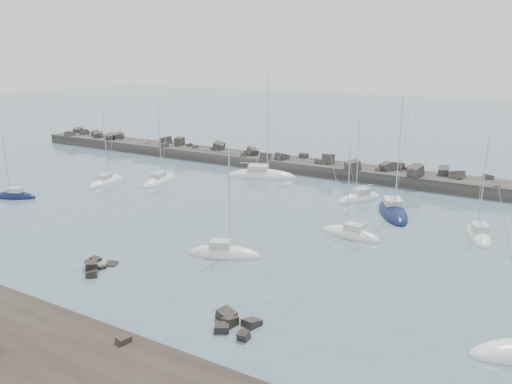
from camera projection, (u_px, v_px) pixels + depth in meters
ground at (181, 245)px, 53.38m from camera, size 400.00×400.00×0.00m
rock_cluster_near at (96, 267)px, 47.51m from camera, size 4.13×4.17×1.29m
rock_cluster_far at (234, 324)px, 37.56m from camera, size 3.92×3.33×1.43m
breakwater at (281, 166)px, 88.62m from camera, size 115.00×7.32×4.99m
sailboat_0 at (106, 182)px, 78.49m from camera, size 3.78×8.16×12.45m
sailboat_1 at (14, 197)px, 70.51m from camera, size 6.64×4.40×10.36m
sailboat_2 at (160, 181)px, 79.25m from camera, size 4.27×9.30×14.12m
sailboat_3 at (261, 176)px, 82.20m from camera, size 11.95×7.38×17.90m
sailboat_4 at (359, 199)px, 69.44m from camera, size 5.91×7.86×12.33m
sailboat_5 at (224, 254)px, 50.59m from camera, size 7.79×4.79×11.93m
sailboat_6 at (393, 212)px, 63.61m from camera, size 7.34×10.63×16.17m
sailboat_7 at (351, 235)px, 55.91m from camera, size 7.50×3.18×11.60m
sailboat_8 at (478, 235)px, 55.69m from camera, size 4.57×8.00×12.20m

